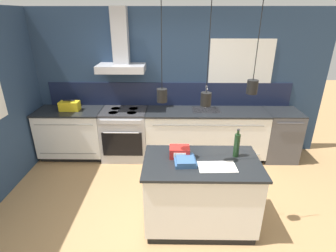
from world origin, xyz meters
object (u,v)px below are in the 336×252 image
at_px(bottle_on_island, 237,145).
at_px(book_stack, 185,160).
at_px(dishwasher, 280,135).
at_px(red_supply_box, 179,152).
at_px(oven_range, 125,134).
at_px(yellow_toolbox, 70,106).

height_order(bottle_on_island, book_stack, bottle_on_island).
relative_size(dishwasher, book_stack, 3.10).
height_order(bottle_on_island, red_supply_box, bottle_on_island).
xyz_separation_m(bottle_on_island, red_supply_box, (-0.67, -0.02, -0.09)).
relative_size(oven_range, book_stack, 3.10).
distance_m(bottle_on_island, red_supply_box, 0.68).
relative_size(bottle_on_island, book_stack, 1.20).
xyz_separation_m(oven_range, dishwasher, (2.82, 0.00, 0.00)).
relative_size(dishwasher, bottle_on_island, 2.57).
bearing_deg(red_supply_box, oven_range, 120.54).
xyz_separation_m(bottle_on_island, book_stack, (-0.61, -0.16, -0.12)).
bearing_deg(bottle_on_island, yellow_toolbox, 148.13).
height_order(oven_range, dishwasher, same).
xyz_separation_m(dishwasher, yellow_toolbox, (-3.77, 0.00, 0.54)).
xyz_separation_m(dishwasher, bottle_on_island, (-1.20, -1.60, 0.61)).
bearing_deg(book_stack, dishwasher, 44.14).
bearing_deg(red_supply_box, dishwasher, 40.71).
relative_size(book_stack, red_supply_box, 1.24).
relative_size(dishwasher, yellow_toolbox, 2.68).
relative_size(oven_range, dishwasher, 1.00).
distance_m(oven_range, dishwasher, 2.82).
height_order(oven_range, yellow_toolbox, yellow_toolbox).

